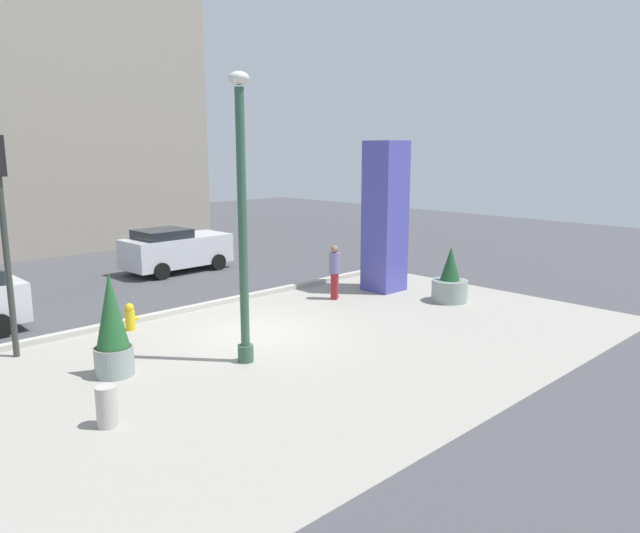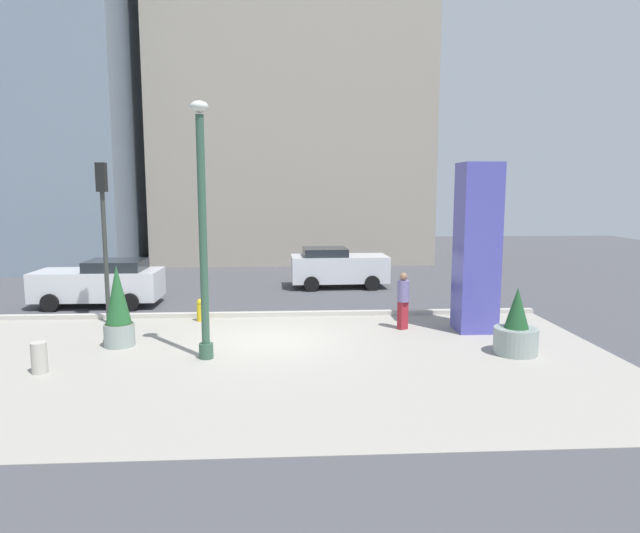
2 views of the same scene
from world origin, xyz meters
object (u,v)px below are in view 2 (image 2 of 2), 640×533
Objects in this scene: car_intersection at (338,267)px; pedestrian_crossing at (403,298)px; lamp_post at (203,237)px; potted_plant_by_pillar at (516,330)px; art_pillar_blue at (477,248)px; traffic_light_corner at (104,217)px; fire_hydrant at (201,310)px; concrete_bollard at (39,358)px; car_far_lane at (101,283)px; potted_plant_mid_plaza at (118,309)px.

pedestrian_crossing is (1.33, -7.53, 0.10)m from car_intersection.
lamp_post is 8.40m from potted_plant_by_pillar.
art_pillar_blue is 3.14m from potted_plant_by_pillar.
traffic_light_corner is 2.89× the size of pedestrian_crossing.
potted_plant_by_pillar is at bearing -25.53° from fire_hydrant.
concrete_bollard is at bearing -158.82° from pedestrian_crossing.
lamp_post reaches higher than fire_hydrant.
fire_hydrant is (-8.50, 1.70, -2.16)m from art_pillar_blue.
pedestrian_crossing is (10.39, -4.12, 0.12)m from car_far_lane.
fire_hydrant is at bearing 1.83° from traffic_light_corner.
pedestrian_crossing is (9.28, -1.34, -2.43)m from traffic_light_corner.
potted_plant_by_pillar reaches higher than car_intersection.
car_far_lane is 11.17m from pedestrian_crossing.
potted_plant_by_pillar is 10.95m from car_intersection.
car_far_lane is (-1.11, 2.77, -2.55)m from traffic_light_corner.
potted_plant_by_pillar is 0.35× the size of traffic_light_corner.
pedestrian_crossing is (9.35, 3.62, 0.61)m from concrete_bollard.
lamp_post is 1.26× the size of art_pillar_blue.
car_intersection is at bearing 50.44° from fire_hydrant.
lamp_post reaches higher than art_pillar_blue.
traffic_light_corner is 10.38m from car_intersection.
lamp_post is 5.00m from fire_hydrant.
traffic_light_corner reaches higher than pedestrian_crossing.
lamp_post is 1.51× the size of car_intersection.
fire_hydrant is at bearing 154.47° from potted_plant_by_pillar.
art_pillar_blue is at bearing -19.25° from car_far_lane.
fire_hydrant is at bearing 57.67° from potted_plant_mid_plaza.
art_pillar_blue is 0.99× the size of traffic_light_corner.
traffic_light_corner is at bearing 112.42° from potted_plant_mid_plaza.
lamp_post is 1.26× the size of traffic_light_corner.
lamp_post is 6.57m from pedestrian_crossing.
fire_hydrant is 0.15× the size of traffic_light_corner.
potted_plant_by_pillar is 2.37× the size of fire_hydrant.
fire_hydrant is 7.92m from car_intersection.
car_intersection is at bearing 67.22° from lamp_post.
art_pillar_blue reaches higher than concrete_bollard.
traffic_light_corner is 3.93m from car_far_lane.
fire_hydrant is 4.22m from traffic_light_corner.
car_far_lane is at bearing 125.11° from lamp_post.
concrete_bollard is at bearing -165.83° from lamp_post.
potted_plant_mid_plaza is 11.23m from car_intersection.
car_far_lane is 1.06× the size of car_intersection.
car_intersection is at bearing 20.63° from car_far_lane.
car_intersection is at bearing 37.88° from traffic_light_corner.
pedestrian_crossing is at bearing 131.26° from potted_plant_by_pillar.
potted_plant_mid_plaza reaches higher than potted_plant_by_pillar.
lamp_post is 8.53× the size of fire_hydrant.
art_pillar_blue is 12.17m from concrete_bollard.
traffic_light_corner reaches higher than car_intersection.
car_far_lane reaches higher than concrete_bollard.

